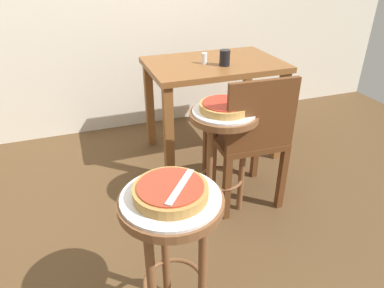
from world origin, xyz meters
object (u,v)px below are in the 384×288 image
object	(u,v)px
pizza_foreground	(171,191)
stool_middle	(223,139)
stool_foreground	(172,234)
serving_plate_middle	(224,111)
pizza_server_knife	(180,186)
serving_plate_foreground	(171,197)
condiment_shaker	(204,58)
dining_table	(214,79)
wooden_chair	(250,137)
cup_near_edge	(225,58)
pizza_middle	(225,107)

from	to	relation	value
pizza_foreground	stool_middle	size ratio (longest dim) A/B	0.42
stool_foreground	serving_plate_middle	world-z (taller)	serving_plate_middle
serving_plate_middle	pizza_server_knife	world-z (taller)	pizza_server_knife
serving_plate_foreground	condiment_shaker	bearing A→B (deg)	63.89
dining_table	condiment_shaker	xyz separation A→B (m)	(-0.08, -0.02, 0.16)
condiment_shaker	wooden_chair	world-z (taller)	wooden_chair
serving_plate_middle	wooden_chair	bearing A→B (deg)	0.24
serving_plate_foreground	condiment_shaker	world-z (taller)	condiment_shaker
condiment_shaker	pizza_server_knife	world-z (taller)	condiment_shaker
stool_middle	cup_near_edge	distance (m)	0.70
serving_plate_middle	dining_table	world-z (taller)	dining_table
pizza_middle	dining_table	size ratio (longest dim) A/B	0.29
stool_foreground	condiment_shaker	bearing A→B (deg)	63.89
dining_table	pizza_server_knife	bearing A→B (deg)	-117.30
pizza_foreground	stool_foreground	bearing A→B (deg)	0.00
serving_plate_foreground	stool_middle	xyz separation A→B (m)	(0.49, 0.63, -0.17)
pizza_foreground	wooden_chair	distance (m)	0.95
stool_foreground	wooden_chair	xyz separation A→B (m)	(0.67, 0.63, -0.02)
pizza_middle	cup_near_edge	world-z (taller)	cup_near_edge
pizza_middle	pizza_foreground	bearing A→B (deg)	-128.04
stool_middle	dining_table	xyz separation A→B (m)	(0.23, 0.69, 0.12)
serving_plate_foreground	dining_table	world-z (taller)	dining_table
pizza_foreground	cup_near_edge	bearing A→B (deg)	58.12
stool_foreground	cup_near_edge	distance (m)	1.45
pizza_middle	wooden_chair	xyz separation A→B (m)	(0.17, 0.00, -0.22)
stool_middle	wooden_chair	bearing A→B (deg)	0.24
condiment_shaker	pizza_middle	bearing A→B (deg)	-101.99
wooden_chair	pizza_server_knife	distance (m)	0.94
serving_plate_foreground	serving_plate_middle	distance (m)	0.80
stool_middle	wooden_chair	distance (m)	0.17
serving_plate_middle	serving_plate_foreground	bearing A→B (deg)	-128.04
pizza_middle	stool_foreground	bearing A→B (deg)	-128.04
cup_near_edge	wooden_chair	size ratio (longest dim) A/B	0.13
pizza_middle	pizza_server_knife	xyz separation A→B (m)	(-0.46, -0.65, 0.03)
serving_plate_middle	condiment_shaker	xyz separation A→B (m)	(0.14, 0.66, 0.11)
pizza_middle	condiment_shaker	size ratio (longest dim) A/B	3.63
condiment_shaker	pizza_server_knife	xyz separation A→B (m)	(-0.61, -1.32, -0.05)
cup_near_edge	stool_foreground	bearing A→B (deg)	-121.88
pizza_middle	cup_near_edge	bearing A→B (deg)	65.97
stool_foreground	pizza_middle	xyz separation A→B (m)	(0.49, 0.63, 0.20)
pizza_middle	dining_table	distance (m)	0.73
pizza_server_knife	pizza_foreground	bearing A→B (deg)	95.65
condiment_shaker	cup_near_edge	bearing A→B (deg)	-37.86
serving_plate_foreground	stool_middle	world-z (taller)	serving_plate_foreground
serving_plate_foreground	pizza_foreground	distance (m)	0.03
stool_foreground	condiment_shaker	distance (m)	1.47
stool_middle	pizza_server_knife	size ratio (longest dim) A/B	2.95
serving_plate_foreground	stool_middle	size ratio (longest dim) A/B	0.56
stool_middle	condiment_shaker	size ratio (longest dim) A/B	8.60
pizza_foreground	pizza_middle	distance (m)	0.80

